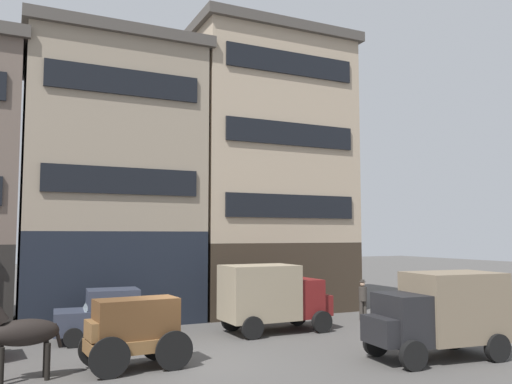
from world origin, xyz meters
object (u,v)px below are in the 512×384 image
(delivery_truck_near, at_px, (439,312))
(pedestrian_officer, at_px, (363,298))
(cargo_wagon, at_px, (134,328))
(fire_hydrant_curbside, at_px, (320,308))
(delivery_truck_far, at_px, (273,295))
(draft_horse, at_px, (21,332))
(sedan_parked_curb, at_px, (109,315))

(delivery_truck_near, height_order, pedestrian_officer, delivery_truck_near)
(cargo_wagon, relative_size, fire_hydrant_curbside, 3.61)
(delivery_truck_far, distance_m, pedestrian_officer, 5.06)
(draft_horse, bearing_deg, fire_hydrant_curbside, 23.78)
(cargo_wagon, relative_size, pedestrian_officer, 1.67)
(delivery_truck_far, xyz_separation_m, pedestrian_officer, (4.97, 0.84, -0.44))
(delivery_truck_near, xyz_separation_m, sedan_parked_curb, (-8.75, 7.19, -0.51))
(cargo_wagon, relative_size, delivery_truck_near, 0.67)
(cargo_wagon, xyz_separation_m, sedan_parked_curb, (0.06, 4.43, -0.23))
(delivery_truck_far, relative_size, sedan_parked_curb, 1.15)
(cargo_wagon, xyz_separation_m, delivery_truck_far, (6.14, 3.34, 0.28))
(delivery_truck_far, bearing_deg, sedan_parked_curb, 169.78)
(fire_hydrant_curbside, bearing_deg, cargo_wagon, -150.16)
(delivery_truck_near, bearing_deg, fire_hydrant_curbside, 83.65)
(draft_horse, height_order, sedan_parked_curb, draft_horse)
(delivery_truck_far, bearing_deg, cargo_wagon, -151.49)
(cargo_wagon, height_order, sedan_parked_curb, cargo_wagon)
(delivery_truck_far, relative_size, fire_hydrant_curbside, 5.26)
(fire_hydrant_curbside, bearing_deg, pedestrian_officer, -45.70)
(sedan_parked_curb, relative_size, pedestrian_officer, 2.12)
(pedestrian_officer, bearing_deg, delivery_truck_far, -170.36)
(delivery_truck_far, bearing_deg, pedestrian_officer, 9.64)
(delivery_truck_near, bearing_deg, pedestrian_officer, 71.65)
(draft_horse, relative_size, sedan_parked_curb, 0.62)
(sedan_parked_curb, height_order, pedestrian_officer, sedan_parked_curb)
(cargo_wagon, xyz_separation_m, draft_horse, (-2.95, -0.00, 0.12))
(fire_hydrant_curbside, bearing_deg, sedan_parked_curb, -173.21)
(cargo_wagon, height_order, fire_hydrant_curbside, cargo_wagon)
(cargo_wagon, height_order, pedestrian_officer, cargo_wagon)
(sedan_parked_curb, height_order, fire_hydrant_curbside, sedan_parked_curb)
(delivery_truck_near, relative_size, fire_hydrant_curbside, 5.41)
(delivery_truck_near, bearing_deg, delivery_truck_far, 113.63)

